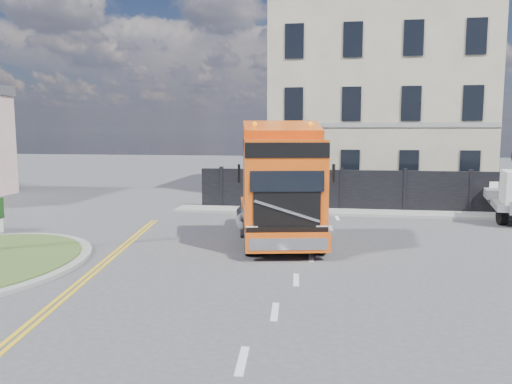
# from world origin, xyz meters

# --- Properties ---
(ground) EXTENTS (120.00, 120.00, 0.00)m
(ground) POSITION_xyz_m (0.00, 0.00, 0.00)
(ground) COLOR #424244
(ground) RESTS_ON ground
(hoarding_fence) EXTENTS (18.80, 0.25, 2.00)m
(hoarding_fence) POSITION_xyz_m (6.55, 9.00, 1.00)
(hoarding_fence) COLOR black
(hoarding_fence) RESTS_ON ground
(georgian_building) EXTENTS (12.30, 10.30, 12.80)m
(georgian_building) POSITION_xyz_m (6.00, 16.50, 5.77)
(georgian_building) COLOR #BEB697
(georgian_building) RESTS_ON ground
(pavement_far) EXTENTS (20.00, 1.60, 0.12)m
(pavement_far) POSITION_xyz_m (6.00, 8.10, 0.06)
(pavement_far) COLOR gray
(pavement_far) RESTS_ON ground
(truck) EXTENTS (3.81, 7.21, 4.10)m
(truck) POSITION_xyz_m (1.83, 1.31, 1.84)
(truck) COLOR black
(truck) RESTS_ON ground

